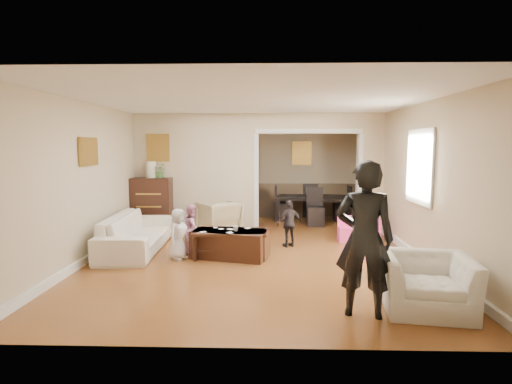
{
  "coord_description": "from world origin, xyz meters",
  "views": [
    {
      "loc": [
        0.21,
        -7.04,
        1.89
      ],
      "look_at": [
        0.0,
        0.2,
        1.05
      ],
      "focal_mm": 27.95,
      "sensor_mm": 36.0,
      "label": 1
    }
  ],
  "objects_px": {
    "play_table": "(367,229)",
    "dining_table": "(312,208)",
    "sofa": "(137,233)",
    "child_toddler": "(290,224)",
    "cyan_cup": "(363,216)",
    "adult_person": "(364,239)",
    "armchair_back": "(219,218)",
    "table_lamp": "(151,170)",
    "dresser": "(152,205)",
    "armchair_front": "(427,283)",
    "coffee_table": "(230,244)",
    "child_kneel_a": "(178,234)",
    "child_kneel_b": "(192,229)",
    "coffee_cup": "(236,228)"
  },
  "relations": [
    {
      "from": "play_table",
      "to": "dining_table",
      "type": "distance_m",
      "value": 2.26
    },
    {
      "from": "sofa",
      "to": "child_toddler",
      "type": "xyz_separation_m",
      "value": [
        2.79,
        0.35,
        0.11
      ]
    },
    {
      "from": "cyan_cup",
      "to": "adult_person",
      "type": "bearing_deg",
      "value": -103.23
    },
    {
      "from": "armchair_back",
      "to": "dining_table",
      "type": "distance_m",
      "value": 2.73
    },
    {
      "from": "play_table",
      "to": "table_lamp",
      "type": "bearing_deg",
      "value": 171.75
    },
    {
      "from": "sofa",
      "to": "dresser",
      "type": "height_order",
      "value": "dresser"
    },
    {
      "from": "armchair_front",
      "to": "dresser",
      "type": "relative_size",
      "value": 0.82
    },
    {
      "from": "dresser",
      "to": "coffee_table",
      "type": "xyz_separation_m",
      "value": [
        1.91,
        -1.98,
        -0.36
      ]
    },
    {
      "from": "armchair_front",
      "to": "cyan_cup",
      "type": "height_order",
      "value": "armchair_front"
    },
    {
      "from": "adult_person",
      "to": "child_toddler",
      "type": "height_order",
      "value": "adult_person"
    },
    {
      "from": "armchair_back",
      "to": "child_kneel_a",
      "type": "bearing_deg",
      "value": 40.56
    },
    {
      "from": "dresser",
      "to": "child_kneel_b",
      "type": "bearing_deg",
      "value": -54.34
    },
    {
      "from": "play_table",
      "to": "child_kneel_b",
      "type": "relative_size",
      "value": 0.55
    },
    {
      "from": "sofa",
      "to": "adult_person",
      "type": "xyz_separation_m",
      "value": [
        3.44,
        -2.7,
        0.54
      ]
    },
    {
      "from": "cyan_cup",
      "to": "child_toddler",
      "type": "relative_size",
      "value": 0.09
    },
    {
      "from": "coffee_table",
      "to": "child_kneel_b",
      "type": "distance_m",
      "value": 0.79
    },
    {
      "from": "coffee_table",
      "to": "cyan_cup",
      "type": "height_order",
      "value": "cyan_cup"
    },
    {
      "from": "armchair_front",
      "to": "table_lamp",
      "type": "height_order",
      "value": "table_lamp"
    },
    {
      "from": "cyan_cup",
      "to": "armchair_back",
      "type": "bearing_deg",
      "value": 170.72
    },
    {
      "from": "coffee_table",
      "to": "dining_table",
      "type": "xyz_separation_m",
      "value": [
        1.77,
        3.41,
        0.08
      ]
    },
    {
      "from": "sofa",
      "to": "child_kneel_a",
      "type": "relative_size",
      "value": 2.62
    },
    {
      "from": "play_table",
      "to": "cyan_cup",
      "type": "xyz_separation_m",
      "value": [
        -0.1,
        -0.05,
        0.27
      ]
    },
    {
      "from": "dining_table",
      "to": "coffee_table",
      "type": "bearing_deg",
      "value": -104.78
    },
    {
      "from": "coffee_cup",
      "to": "cyan_cup",
      "type": "bearing_deg",
      "value": 28.44
    },
    {
      "from": "coffee_cup",
      "to": "child_kneel_a",
      "type": "relative_size",
      "value": 0.11
    },
    {
      "from": "coffee_cup",
      "to": "child_kneel_a",
      "type": "distance_m",
      "value": 0.96
    },
    {
      "from": "table_lamp",
      "to": "play_table",
      "type": "height_order",
      "value": "table_lamp"
    },
    {
      "from": "sofa",
      "to": "child_kneel_b",
      "type": "distance_m",
      "value": 1.05
    },
    {
      "from": "sofa",
      "to": "cyan_cup",
      "type": "distance_m",
      "value": 4.37
    },
    {
      "from": "play_table",
      "to": "child_kneel_a",
      "type": "distance_m",
      "value": 3.79
    },
    {
      "from": "cyan_cup",
      "to": "child_kneel_a",
      "type": "xyz_separation_m",
      "value": [
        -3.39,
        -1.42,
        -0.07
      ]
    },
    {
      "from": "play_table",
      "to": "child_kneel_b",
      "type": "height_order",
      "value": "child_kneel_b"
    },
    {
      "from": "armchair_front",
      "to": "coffee_cup",
      "type": "xyz_separation_m",
      "value": [
        -2.37,
        2.09,
        0.19
      ]
    },
    {
      "from": "child_kneel_a",
      "to": "coffee_table",
      "type": "bearing_deg",
      "value": -55.63
    },
    {
      "from": "coffee_table",
      "to": "adult_person",
      "type": "bearing_deg",
      "value": -53.49
    },
    {
      "from": "sofa",
      "to": "child_kneel_a",
      "type": "bearing_deg",
      "value": -124.73
    },
    {
      "from": "dresser",
      "to": "child_toddler",
      "type": "bearing_deg",
      "value": -22.62
    },
    {
      "from": "dining_table",
      "to": "child_kneel_b",
      "type": "relative_size",
      "value": 2.06
    },
    {
      "from": "table_lamp",
      "to": "child_kneel_b",
      "type": "height_order",
      "value": "table_lamp"
    },
    {
      "from": "armchair_front",
      "to": "play_table",
      "type": "xyz_separation_m",
      "value": [
        0.17,
        3.46,
        -0.09
      ]
    },
    {
      "from": "dresser",
      "to": "child_kneel_a",
      "type": "xyz_separation_m",
      "value": [
        1.06,
        -2.13,
        -0.17
      ]
    },
    {
      "from": "adult_person",
      "to": "child_kneel_b",
      "type": "height_order",
      "value": "adult_person"
    },
    {
      "from": "coffee_cup",
      "to": "adult_person",
      "type": "relative_size",
      "value": 0.05
    },
    {
      "from": "sofa",
      "to": "child_toddler",
      "type": "distance_m",
      "value": 2.81
    },
    {
      "from": "sofa",
      "to": "child_toddler",
      "type": "height_order",
      "value": "child_toddler"
    },
    {
      "from": "armchair_front",
      "to": "play_table",
      "type": "distance_m",
      "value": 3.46
    },
    {
      "from": "sofa",
      "to": "dresser",
      "type": "bearing_deg",
      "value": 3.24
    },
    {
      "from": "dresser",
      "to": "cyan_cup",
      "type": "relative_size",
      "value": 14.95
    },
    {
      "from": "armchair_front",
      "to": "cyan_cup",
      "type": "distance_m",
      "value": 3.41
    },
    {
      "from": "coffee_cup",
      "to": "dining_table",
      "type": "relative_size",
      "value": 0.05
    }
  ]
}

